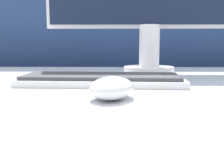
{
  "coord_description": "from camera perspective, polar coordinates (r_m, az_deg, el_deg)",
  "views": [
    {
      "loc": [
        0.03,
        -0.58,
        0.81
      ],
      "look_at": [
        0.02,
        -0.09,
        0.73
      ],
      "focal_mm": 42.0,
      "sensor_mm": 36.0,
      "label": 1
    }
  ],
  "objects": [
    {
      "name": "partition_panel",
      "position": [
        1.21,
        -0.38,
        1.41
      ],
      "size": [
        5.0,
        0.03,
        1.29
      ],
      "color": "navy",
      "rests_on": "ground_plane"
    },
    {
      "name": "computer_mouse_near",
      "position": [
        0.46,
        -0.05,
        -0.84
      ],
      "size": [
        0.11,
        0.12,
        0.04
      ],
      "rotation": [
        0.0,
        0.0,
        -0.38
      ],
      "color": "silver",
      "rests_on": "desk"
    },
    {
      "name": "keyboard",
      "position": [
        0.63,
        -2.33,
        0.96
      ],
      "size": [
        0.39,
        0.15,
        0.02
      ],
      "rotation": [
        0.0,
        0.0,
        -0.05
      ],
      "color": "silver",
      "rests_on": "desk"
    }
  ]
}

